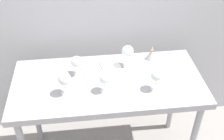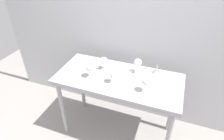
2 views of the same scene
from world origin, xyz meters
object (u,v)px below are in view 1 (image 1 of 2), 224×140
object	(u,v)px
open_notebook	(103,72)
tasting_sheet_lower	(55,70)
wine_glass_far_left	(77,62)
wine_glass_far_right	(128,52)
decanter_funnel	(151,55)
tasting_sheet_upper	(164,77)
wine_glass_near_center	(105,79)
wine_glass_near_right	(157,76)
wine_glass_near_left	(64,79)

from	to	relation	value
open_notebook	tasting_sheet_lower	distance (m)	0.37
wine_glass_far_left	wine_glass_far_right	bearing A→B (deg)	8.73
wine_glass_far_right	wine_glass_far_left	world-z (taller)	wine_glass_far_right
tasting_sheet_lower	decanter_funnel	distance (m)	0.77
wine_glass_far_left	open_notebook	xyz separation A→B (m)	(0.19, -0.00, -0.10)
tasting_sheet_lower	tasting_sheet_upper	bearing A→B (deg)	-25.91
open_notebook	decanter_funnel	world-z (taller)	decanter_funnel
wine_glass_near_center	open_notebook	xyz separation A→B (m)	(0.00, 0.21, -0.10)
wine_glass_far_right	wine_glass_far_left	distance (m)	0.39
wine_glass_near_right	open_notebook	xyz separation A→B (m)	(-0.35, 0.23, -0.12)
wine_glass_near_right	tasting_sheet_lower	xyz separation A→B (m)	(-0.71, 0.30, -0.12)
wine_glass_near_center	wine_glass_far_left	xyz separation A→B (m)	(-0.19, 0.21, -0.00)
wine_glass_near_left	wine_glass_near_right	world-z (taller)	wine_glass_near_left
wine_glass_far_left	tasting_sheet_lower	size ratio (longest dim) A/B	0.71
wine_glass_near_left	wine_glass_far_right	xyz separation A→B (m)	(0.47, 0.26, 0.01)
wine_glass_far_right	wine_glass_near_right	world-z (taller)	wine_glass_far_right
tasting_sheet_upper	decanter_funnel	world-z (taller)	decanter_funnel
open_notebook	wine_glass_near_left	bearing A→B (deg)	-154.53
wine_glass_far_left	decanter_funnel	bearing A→B (deg)	12.08
wine_glass_near_left	wine_glass_far_left	distance (m)	0.22
wine_glass_near_right	decanter_funnel	distance (m)	0.37
wine_glass_near_center	wine_glass_near_left	xyz separation A→B (m)	(-0.27, 0.01, 0.01)
decanter_funnel	tasting_sheet_upper	bearing A→B (deg)	-79.02
wine_glass_near_right	tasting_sheet_upper	bearing A→B (deg)	49.46
wine_glass_far_right	wine_glass_near_right	size ratio (longest dim) A/B	1.08
wine_glass_near_left	tasting_sheet_lower	world-z (taller)	wine_glass_near_left
tasting_sheet_upper	tasting_sheet_lower	xyz separation A→B (m)	(-0.81, 0.18, 0.00)
wine_glass_near_right	tasting_sheet_upper	distance (m)	0.19
tasting_sheet_upper	tasting_sheet_lower	bearing A→B (deg)	142.46
wine_glass_far_right	tasting_sheet_upper	bearing A→B (deg)	-34.44
open_notebook	tasting_sheet_lower	size ratio (longest dim) A/B	1.55
tasting_sheet_lower	wine_glass_near_center	bearing A→B (deg)	-51.06
wine_glass_near_left	wine_glass_far_left	size ratio (longest dim) A/B	1.10
wine_glass_far_right	wine_glass_far_left	bearing A→B (deg)	-171.27
wine_glass_near_center	wine_glass_near_right	distance (m)	0.35
wine_glass_near_center	tasting_sheet_lower	xyz separation A→B (m)	(-0.36, 0.28, -0.11)
wine_glass_far_right	wine_glass_near_right	bearing A→B (deg)	-62.07
wine_glass_near_center	wine_glass_near_right	xyz separation A→B (m)	(0.35, -0.02, 0.01)
wine_glass_near_left	open_notebook	xyz separation A→B (m)	(0.28, 0.20, -0.12)
wine_glass_near_center	wine_glass_near_right	bearing A→B (deg)	-3.62
wine_glass_far_right	wine_glass_near_right	distance (m)	0.33
wine_glass_far_left	wine_glass_near_right	bearing A→B (deg)	-23.25
wine_glass_near_center	wine_glass_near_left	distance (m)	0.27
wine_glass_near_center	wine_glass_far_right	bearing A→B (deg)	53.57
wine_glass_near_center	wine_glass_far_right	distance (m)	0.34
open_notebook	tasting_sheet_lower	xyz separation A→B (m)	(-0.36, 0.07, -0.00)
wine_glass_far_right	open_notebook	distance (m)	0.24
wine_glass_near_center	tasting_sheet_upper	world-z (taller)	wine_glass_near_center
wine_glass_near_center	tasting_sheet_upper	size ratio (longest dim) A/B	0.70
wine_glass_far_left	decanter_funnel	distance (m)	0.61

